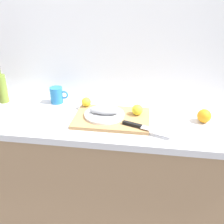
# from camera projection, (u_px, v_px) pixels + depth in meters

# --- Properties ---
(ground_plane) EXTENTS (12.00, 12.00, 0.00)m
(ground_plane) POSITION_uv_depth(u_px,v_px,m) (88.00, 217.00, 1.98)
(ground_plane) COLOR slate
(back_wall) EXTENTS (3.20, 0.05, 2.50)m
(back_wall) POSITION_uv_depth(u_px,v_px,m) (91.00, 45.00, 1.71)
(back_wall) COLOR white
(back_wall) RESTS_ON ground_plane
(kitchen_counter) EXTENTS (2.00, 0.60, 0.90)m
(kitchen_counter) POSITION_uv_depth(u_px,v_px,m) (85.00, 171.00, 1.78)
(kitchen_counter) COLOR #9E7A56
(kitchen_counter) RESTS_ON ground_plane
(cutting_board) EXTENTS (0.44, 0.30, 0.02)m
(cutting_board) POSITION_uv_depth(u_px,v_px,m) (112.00, 118.00, 1.51)
(cutting_board) COLOR tan
(cutting_board) RESTS_ON kitchen_counter
(white_plate) EXTENTS (0.23, 0.23, 0.01)m
(white_plate) POSITION_uv_depth(u_px,v_px,m) (104.00, 115.00, 1.51)
(white_plate) COLOR white
(white_plate) RESTS_ON cutting_board
(fish_fillet) EXTENTS (0.18, 0.07, 0.04)m
(fish_fillet) POSITION_uv_depth(u_px,v_px,m) (104.00, 111.00, 1.50)
(fish_fillet) COLOR gray
(fish_fillet) RESTS_ON white_plate
(chef_knife) EXTENTS (0.28, 0.12, 0.02)m
(chef_knife) POSITION_uv_depth(u_px,v_px,m) (141.00, 127.00, 1.38)
(chef_knife) COLOR silver
(chef_knife) RESTS_ON cutting_board
(lemon_0) EXTENTS (0.06, 0.06, 0.06)m
(lemon_0) POSITION_uv_depth(u_px,v_px,m) (86.00, 102.00, 1.62)
(lemon_0) COLOR yellow
(lemon_0) RESTS_ON cutting_board
(lemon_1) EXTENTS (0.06, 0.06, 0.06)m
(lemon_1) POSITION_uv_depth(u_px,v_px,m) (137.00, 109.00, 1.51)
(lemon_1) COLOR yellow
(lemon_1) RESTS_ON cutting_board
(olive_oil_bottle) EXTENTS (0.06, 0.06, 0.25)m
(olive_oil_bottle) POSITION_uv_depth(u_px,v_px,m) (2.00, 88.00, 1.69)
(olive_oil_bottle) COLOR olive
(olive_oil_bottle) RESTS_ON kitchen_counter
(coffee_mug_0) EXTENTS (0.12, 0.08, 0.11)m
(coffee_mug_0) POSITION_uv_depth(u_px,v_px,m) (57.00, 95.00, 1.70)
(coffee_mug_0) COLOR #2672B2
(coffee_mug_0) RESTS_ON kitchen_counter
(orange_1) EXTENTS (0.08, 0.08, 0.08)m
(orange_1) POSITION_uv_depth(u_px,v_px,m) (204.00, 116.00, 1.46)
(orange_1) COLOR orange
(orange_1) RESTS_ON kitchen_counter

